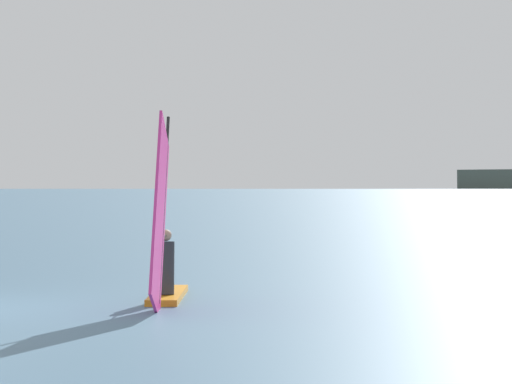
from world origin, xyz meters
name	(u,v)px	position (x,y,z in m)	size (l,w,h in m)	color
windsurfer	(164,252)	(2.66, 1.82, 0.95)	(1.51, 3.86, 3.72)	orange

